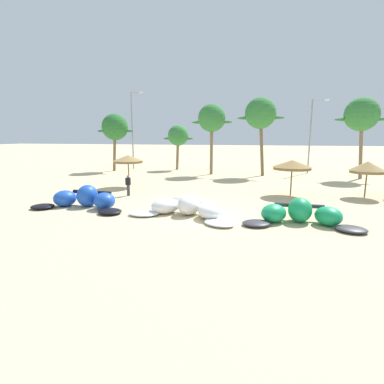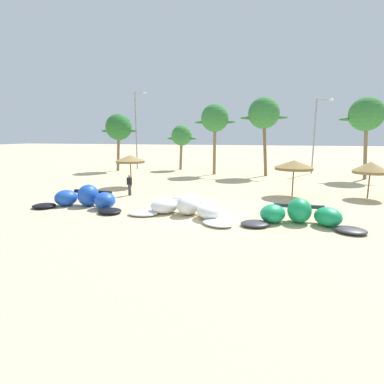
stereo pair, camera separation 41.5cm
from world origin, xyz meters
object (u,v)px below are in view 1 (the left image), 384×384
(palm_leftmost, at_px, (115,128))
(palm_center_left, at_px, (261,114))
(beach_umbrella_near_palms, at_px, (368,167))
(kite_far_left, at_px, (84,199))
(palm_left, at_px, (178,136))
(lamppost_west, at_px, (133,127))
(palm_left_of_gap, at_px, (212,119))
(kite_left_of_center, at_px, (300,214))
(kite_left, at_px, (187,208))
(person_by_umbrellas, at_px, (128,185))
(beach_umbrella_middle, at_px, (292,165))
(lamppost_west_center, at_px, (312,132))
(beach_umbrella_near_van, at_px, (128,159))
(palm_center_right, at_px, (362,115))

(palm_leftmost, bearing_deg, palm_center_left, -1.91)
(beach_umbrella_near_palms, bearing_deg, kite_far_left, -157.72)
(palm_left, bearing_deg, lamppost_west, -175.49)
(palm_center_left, distance_m, lamppost_west, 17.50)
(beach_umbrella_near_palms, distance_m, palm_left_of_gap, 18.22)
(beach_umbrella_near_palms, relative_size, palm_left, 0.46)
(kite_left_of_center, bearing_deg, kite_left, 178.55)
(kite_left_of_center, bearing_deg, lamppost_west, 130.23)
(person_by_umbrellas, bearing_deg, lamppost_west, 112.16)
(palm_leftmost, bearing_deg, palm_left, 23.94)
(kite_far_left, relative_size, beach_umbrella_middle, 2.25)
(palm_left_of_gap, bearing_deg, kite_far_left, -105.40)
(kite_left, distance_m, lamppost_west_center, 25.74)
(lamppost_west_center, bearing_deg, lamppost_west, -179.34)
(lamppost_west_center, bearing_deg, beach_umbrella_near_van, -140.53)
(palm_left, distance_m, palm_center_left, 11.80)
(palm_center_right, xyz_separation_m, lamppost_west_center, (-4.28, 3.92, -1.72))
(palm_center_left, bearing_deg, palm_left, 159.89)
(kite_left, bearing_deg, beach_umbrella_middle, 50.38)
(beach_umbrella_middle, relative_size, palm_leftmost, 0.40)
(beach_umbrella_near_van, height_order, palm_center_left, palm_center_left)
(palm_left, bearing_deg, palm_center_right, -11.05)
(kite_far_left, distance_m, palm_center_right, 29.06)
(beach_umbrella_middle, xyz_separation_m, palm_left_of_gap, (-8.26, 11.70, 4.15))
(beach_umbrella_middle, bearing_deg, beach_umbrella_near_palms, 5.03)
(kite_far_left, relative_size, beach_umbrella_near_palms, 2.44)
(beach_umbrella_near_palms, relative_size, palm_leftmost, 0.37)
(palm_leftmost, height_order, palm_center_right, palm_center_right)
(beach_umbrella_near_palms, bearing_deg, lamppost_west, 149.71)
(palm_leftmost, xyz_separation_m, lamppost_west_center, (24.53, 3.12, -0.61))
(lamppost_west_center, bearing_deg, kite_far_left, -126.72)
(person_by_umbrellas, relative_size, palm_left, 0.27)
(palm_center_left, relative_size, lamppost_west, 0.85)
(person_by_umbrellas, relative_size, palm_leftmost, 0.22)
(palm_leftmost, relative_size, lamppost_west, 0.71)
(kite_left_of_center, distance_m, palm_left_of_gap, 22.12)
(beach_umbrella_near_van, height_order, lamppost_west, lamppost_west)
(palm_center_left, height_order, lamppost_west, lamppost_west)
(kite_left, xyz_separation_m, palm_leftmost, (-14.58, 20.17, 5.18))
(kite_far_left, xyz_separation_m, kite_left_of_center, (13.32, -0.70, -0.04))
(beach_umbrella_near_palms, distance_m, palm_center_left, 14.66)
(kite_far_left, distance_m, lamppost_west, 23.93)
(palm_left_of_gap, xyz_separation_m, lamppost_west_center, (11.74, 3.77, -1.53))
(kite_left, xyz_separation_m, lamppost_west_center, (9.95, 23.29, 4.56))
(lamppost_west, distance_m, lamppost_west_center, 23.27)
(person_by_umbrellas, bearing_deg, palm_leftmost, 119.54)
(beach_umbrella_middle, relative_size, lamppost_west_center, 0.33)
(palm_center_left, bearing_deg, beach_umbrella_near_van, -136.78)
(beach_umbrella_near_van, distance_m, palm_leftmost, 13.67)
(lamppost_west, bearing_deg, beach_umbrella_middle, -37.57)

